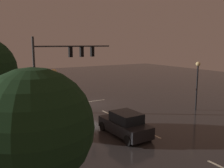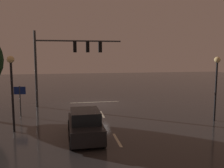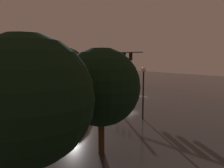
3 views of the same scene
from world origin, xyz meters
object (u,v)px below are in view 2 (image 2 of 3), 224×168
object	(u,v)px
traffic_signal_assembly	(67,54)
route_sign	(20,95)
street_lamp_right_kerb	(12,79)
car_approaching	(85,125)
street_lamp_left_kerb	(216,76)

from	to	relation	value
traffic_signal_assembly	route_sign	bearing A→B (deg)	42.35
traffic_signal_assembly	street_lamp_right_kerb	bearing A→B (deg)	65.04
car_approaching	route_sign	bearing A→B (deg)	-51.83
street_lamp_left_kerb	route_sign	distance (m)	14.92
traffic_signal_assembly	car_approaching	xyz separation A→B (m)	(-0.93, 9.30, -4.10)
route_sign	street_lamp_right_kerb	bearing A→B (deg)	94.59
street_lamp_left_kerb	street_lamp_right_kerb	world-z (taller)	street_lamp_right_kerb
traffic_signal_assembly	street_lamp_right_kerb	xyz separation A→B (m)	(3.40, 7.31, -1.53)
car_approaching	street_lamp_left_kerb	size ratio (longest dim) A/B	0.93
street_lamp_left_kerb	route_sign	xyz separation A→B (m)	(14.30, -3.95, -1.58)
street_lamp_left_kerb	street_lamp_right_kerb	bearing A→B (deg)	-0.12
street_lamp_left_kerb	street_lamp_right_kerb	size ratio (longest dim) A/B	0.99
street_lamp_right_kerb	route_sign	distance (m)	4.25
route_sign	street_lamp_left_kerb	bearing A→B (deg)	164.57
street_lamp_left_kerb	street_lamp_right_kerb	distance (m)	13.99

